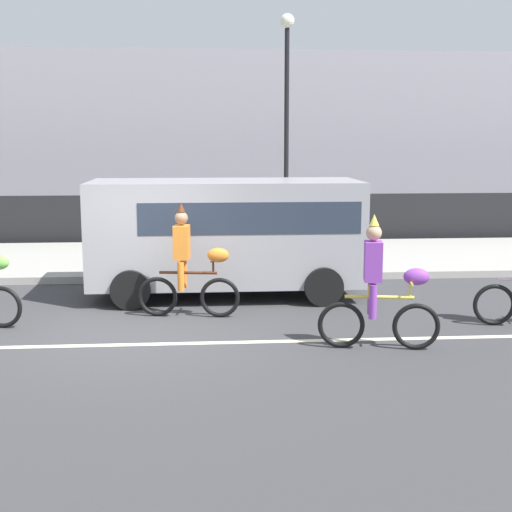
{
  "coord_description": "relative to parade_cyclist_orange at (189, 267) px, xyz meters",
  "views": [
    {
      "loc": [
        1.02,
        -10.57,
        2.95
      ],
      "look_at": [
        1.94,
        1.2,
        1.0
      ],
      "focal_mm": 50.0,
      "sensor_mm": 36.0,
      "label": 1
    }
  ],
  "objects": [
    {
      "name": "parade_cyclist_purple",
      "position": [
        2.71,
        -2.06,
        0.0
      ],
      "size": [
        1.71,
        0.53,
        1.92
      ],
      "color": "black",
      "rests_on": "ground"
    },
    {
      "name": "parked_van_grey",
      "position": [
        0.74,
        1.6,
        0.44
      ],
      "size": [
        5.0,
        2.22,
        2.18
      ],
      "color": "#99999E",
      "rests_on": "ground"
    },
    {
      "name": "sidewalk_curb",
      "position": [
        -0.81,
        5.4,
        -0.77
      ],
      "size": [
        60.0,
        5.0,
        0.15
      ],
      "primitive_type": "cube",
      "color": "#9E9B93",
      "rests_on": "ground"
    },
    {
      "name": "road_centre_line",
      "position": [
        -0.81,
        -1.6,
        -0.84
      ],
      "size": [
        36.0,
        0.14,
        0.01
      ],
      "primitive_type": "cube",
      "color": "beige",
      "rests_on": "ground"
    },
    {
      "name": "fence_line",
      "position": [
        -0.81,
        8.3,
        -0.14
      ],
      "size": [
        40.0,
        0.08,
        1.4
      ],
      "primitive_type": "cube",
      "color": "black",
      "rests_on": "ground"
    },
    {
      "name": "parade_cyclist_orange",
      "position": [
        0.0,
        0.0,
        0.0
      ],
      "size": [
        1.71,
        0.52,
        1.92
      ],
      "color": "black",
      "rests_on": "ground"
    },
    {
      "name": "building_backdrop",
      "position": [
        1.55,
        16.9,
        2.12
      ],
      "size": [
        28.0,
        8.0,
        5.92
      ],
      "primitive_type": "cube",
      "color": "#99939E",
      "rests_on": "ground"
    },
    {
      "name": "street_lamp_post",
      "position": [
        2.41,
        6.56,
        3.15
      ],
      "size": [
        0.36,
        0.36,
        5.86
      ],
      "color": "black",
      "rests_on": "sidewalk_curb"
    },
    {
      "name": "ground_plane",
      "position": [
        -0.81,
        -1.1,
        -0.84
      ],
      "size": [
        80.0,
        80.0,
        0.0
      ],
      "primitive_type": "plane",
      "color": "#38383A"
    }
  ]
}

